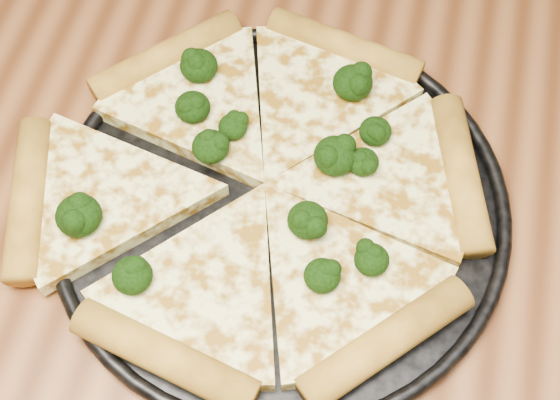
# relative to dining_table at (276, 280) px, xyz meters

# --- Properties ---
(dining_table) EXTENTS (1.20, 0.90, 0.75)m
(dining_table) POSITION_rel_dining_table_xyz_m (0.00, 0.00, 0.00)
(dining_table) COLOR brown
(dining_table) RESTS_ON ground
(pizza_pan) EXTENTS (0.35, 0.35, 0.02)m
(pizza_pan) POSITION_rel_dining_table_xyz_m (-0.00, 0.02, 0.10)
(pizza_pan) COLOR black
(pizza_pan) RESTS_ON dining_table
(pizza) EXTENTS (0.38, 0.35, 0.03)m
(pizza) POSITION_rel_dining_table_xyz_m (-0.02, 0.03, 0.11)
(pizza) COLOR #FFFB9C
(pizza) RESTS_ON pizza_pan
(broccoli_florets) EXTENTS (0.25, 0.23, 0.03)m
(broccoli_florets) POSITION_rel_dining_table_xyz_m (-0.02, 0.04, 0.12)
(broccoli_florets) COLOR black
(broccoli_florets) RESTS_ON pizza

